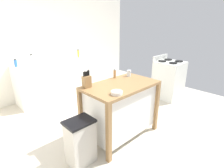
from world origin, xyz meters
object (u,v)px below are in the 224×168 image
(drinking_cup, at_px, (129,73))
(trash_bin, at_px, (80,142))
(pepper_grinder, at_px, (115,74))
(bottle_hand_soap, at_px, (32,60))
(sink_faucet, at_px, (52,56))
(knife_block, at_px, (87,81))
(kitchen_island, at_px, (121,107))
(bowl_ceramic_small, at_px, (117,93))
(bottle_dish_soap, at_px, (78,54))
(stove, at_px, (168,79))
(bottle_spray_cleaner, at_px, (16,63))

(drinking_cup, distance_m, trash_bin, 1.40)
(pepper_grinder, bearing_deg, bottle_hand_soap, 108.84)
(drinking_cup, bearing_deg, sink_faucet, 100.06)
(knife_block, bearing_deg, bottle_hand_soap, 91.14)
(trash_bin, bearing_deg, sink_faucet, 70.57)
(kitchen_island, xyz_separation_m, drinking_cup, (0.40, 0.19, 0.45))
(sink_faucet, bearing_deg, knife_block, -103.01)
(bowl_ceramic_small, relative_size, drinking_cup, 1.40)
(kitchen_island, distance_m, knife_block, 0.71)
(bowl_ceramic_small, bearing_deg, bottle_dish_soap, 66.89)
(stove, bearing_deg, bottle_hand_soap, 142.42)
(kitchen_island, xyz_separation_m, bottle_dish_soap, (0.73, 2.25, 0.50))
(sink_faucet, distance_m, bottle_dish_soap, 0.71)
(knife_block, bearing_deg, trash_bin, -139.91)
(kitchen_island, relative_size, pepper_grinder, 7.23)
(drinking_cup, relative_size, trash_bin, 0.17)
(kitchen_island, bearing_deg, drinking_cup, 25.67)
(pepper_grinder, relative_size, sink_faucet, 0.73)
(kitchen_island, height_order, bottle_spray_cleaner, bottle_spray_cleaner)
(bottle_dish_soap, bearing_deg, bottle_hand_soap, -177.29)
(bottle_dish_soap, bearing_deg, pepper_grinder, -106.38)
(knife_block, distance_m, pepper_grinder, 0.61)
(bottle_dish_soap, bearing_deg, sink_faucet, 174.02)
(bottle_spray_cleaner, distance_m, stove, 3.48)
(knife_block, xyz_separation_m, bowl_ceramic_small, (0.12, -0.48, -0.07))
(pepper_grinder, bearing_deg, stove, -0.61)
(bottle_dish_soap, bearing_deg, bottle_spray_cleaner, 179.57)
(kitchen_island, bearing_deg, bottle_hand_soap, 102.81)
(kitchen_island, height_order, trash_bin, kitchen_island)
(pepper_grinder, distance_m, bottle_dish_soap, 2.04)
(knife_block, height_order, bottle_dish_soap, knife_block)
(bottle_spray_cleaner, bearing_deg, bowl_ceramic_small, -79.30)
(sink_faucet, bearing_deg, bottle_hand_soap, -165.77)
(kitchen_island, bearing_deg, bottle_dish_soap, 72.12)
(knife_block, distance_m, bottle_dish_soap, 2.33)
(drinking_cup, relative_size, bottle_dish_soap, 0.51)
(kitchen_island, relative_size, drinking_cup, 10.77)
(sink_faucet, height_order, bottle_spray_cleaner, sink_faucet)
(knife_block, height_order, drinking_cup, knife_block)
(knife_block, relative_size, bottle_hand_soap, 1.06)
(trash_bin, bearing_deg, bottle_hand_soap, 81.88)
(bottle_hand_soap, height_order, bottle_spray_cleaner, bottle_hand_soap)
(drinking_cup, relative_size, pepper_grinder, 0.67)
(knife_block, distance_m, bottle_hand_soap, 1.95)
(trash_bin, relative_size, sink_faucet, 2.86)
(knife_block, bearing_deg, pepper_grinder, 4.64)
(pepper_grinder, bearing_deg, kitchen_island, -117.21)
(knife_block, xyz_separation_m, bottle_hand_soap, (-0.04, 1.95, 0.03))
(drinking_cup, relative_size, bottle_spray_cleaner, 0.64)
(bowl_ceramic_small, relative_size, stove, 0.15)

